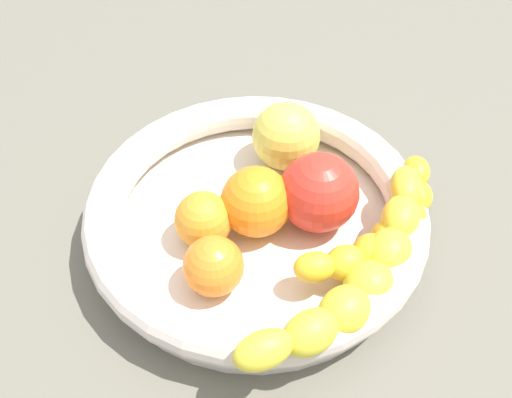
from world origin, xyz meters
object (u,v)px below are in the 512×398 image
object	(u,v)px
banana_draped_left	(362,275)
banana_draped_right	(384,231)
orange_mid_left	(203,220)
tomato_red	(319,193)
orange_front	(260,202)
apple_yellow	(286,136)
orange_mid_right	(213,266)
fruit_bowl	(256,215)

from	to	relation	value
banana_draped_left	banana_draped_right	bearing A→B (deg)	60.09
orange_mid_left	tomato_red	size ratio (longest dim) A/B	0.71
orange_front	apple_yellow	distance (cm)	9.12
banana_draped_right	tomato_red	world-z (taller)	tomato_red
banana_draped_left	orange_mid_right	xyz separation A→B (cm)	(-11.98, 1.64, -0.51)
tomato_red	orange_mid_right	bearing A→B (deg)	-143.37
fruit_bowl	banana_draped_left	bearing A→B (deg)	-46.56
orange_front	orange_mid_left	world-z (taller)	orange_front
orange_front	orange_mid_right	size ratio (longest dim) A/B	1.26
orange_mid_right	banana_draped_left	bearing A→B (deg)	-7.79
orange_mid_right	apple_yellow	size ratio (longest dim) A/B	0.75
banana_draped_left	tomato_red	size ratio (longest dim) A/B	2.83
orange_front	orange_mid_right	distance (cm)	7.71
banana_draped_right	banana_draped_left	bearing A→B (deg)	-119.91
banana_draped_left	banana_draped_right	world-z (taller)	banana_draped_left
banana_draped_left	apple_yellow	bearing A→B (deg)	106.47
banana_draped_right	apple_yellow	xyz separation A→B (cm)	(-7.83, 11.75, 0.93)
orange_mid_right	apple_yellow	distance (cm)	16.69
tomato_red	fruit_bowl	bearing A→B (deg)	179.36
fruit_bowl	tomato_red	distance (cm)	6.30
orange_mid_left	apple_yellow	size ratio (longest dim) A/B	0.76
banana_draped_right	apple_yellow	world-z (taller)	apple_yellow
orange_front	orange_mid_left	size ratio (longest dim) A/B	1.26
tomato_red	orange_front	bearing A→B (deg)	-174.36
banana_draped_right	orange_mid_right	world-z (taller)	orange_mid_right
fruit_bowl	orange_mid_right	distance (cm)	8.17
banana_draped_left	apple_yellow	distance (cm)	17.47
orange_front	orange_mid_right	world-z (taller)	orange_front
orange_mid_right	apple_yellow	world-z (taller)	apple_yellow
fruit_bowl	banana_draped_right	xyz separation A→B (cm)	(11.11, -3.68, 1.63)
banana_draped_right	orange_front	size ratio (longest dim) A/B	2.17
orange_mid_right	tomato_red	world-z (taller)	tomato_red
banana_draped_right	orange_mid_left	bearing A→B (deg)	173.84
orange_front	apple_yellow	xyz separation A→B (cm)	(2.89, 8.65, 0.17)
orange_mid_left	apple_yellow	world-z (taller)	apple_yellow
banana_draped_left	banana_draped_right	distance (cm)	5.80
fruit_bowl	tomato_red	bearing A→B (deg)	-0.64
apple_yellow	fruit_bowl	bearing A→B (deg)	-112.08
banana_draped_right	orange_front	bearing A→B (deg)	163.87
fruit_bowl	orange_mid_right	size ratio (longest dim) A/B	6.13
banana_draped_right	orange_mid_right	xyz separation A→B (cm)	(-14.86, -3.37, 0.08)
orange_mid_right	tomato_red	distance (cm)	11.76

